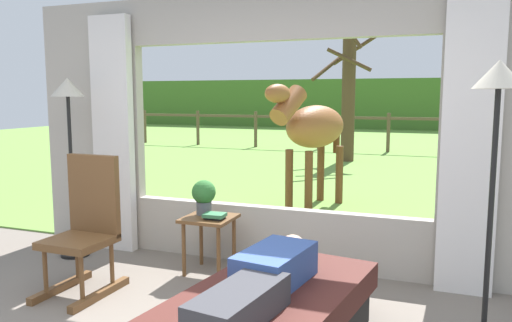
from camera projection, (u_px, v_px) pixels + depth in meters
The scene contains 16 objects.
back_wall_with_window at pixel (273, 134), 4.69m from camera, with size 5.20×0.12×2.55m.
curtain_panel_left at pixel (113, 135), 5.16m from camera, with size 0.44×0.10×2.40m, color silver.
curtain_panel_right at pixel (470, 147), 3.98m from camera, with size 0.44×0.10×2.40m, color silver.
outdoor_pasture_lawn at pixel (391, 149), 14.96m from camera, with size 36.00×21.68×0.02m, color olive.
distant_hill_ridge at pixel (413, 104), 23.94m from camera, with size 36.00×2.00×2.40m, color #436D29.
recliner_sofa at pixel (267, 322), 3.09m from camera, with size 1.13×1.81×0.42m.
reclining_person at pixel (265, 278), 3.01m from camera, with size 0.42×1.44×0.22m.
rocking_chair at pixel (86, 226), 4.12m from camera, with size 0.49×0.69×1.12m.
side_table at pixel (209, 227), 4.54m from camera, with size 0.44×0.44×0.52m.
potted_plant at pixel (204, 195), 4.59m from camera, with size 0.22×0.22×0.32m.
book_stack at pixel (215, 216), 4.44m from camera, with size 0.19×0.16×0.05m.
floor_lamp_left at pixel (69, 113), 4.90m from camera, with size 0.32×0.32×1.78m.
floor_lamp_right at pixel (497, 116), 3.15m from camera, with size 0.32×0.32×1.83m.
horse at pixel (313, 128), 7.03m from camera, with size 0.91×1.81×1.73m.
pasture_tree at pixel (348, 91), 12.05m from camera, with size 1.42×1.42×3.63m.
pasture_fence_line at pixel (389, 126), 14.12m from camera, with size 16.10×0.10×1.10m.
Camera 1 is at (1.50, -2.18, 1.61)m, focal length 35.28 mm.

